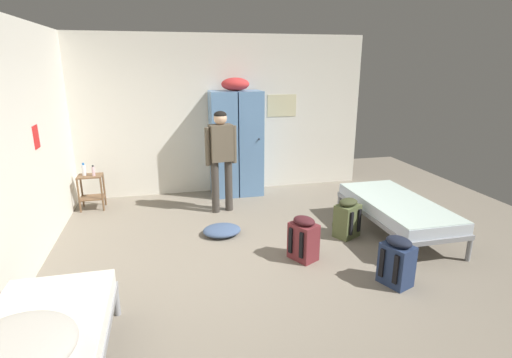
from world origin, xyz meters
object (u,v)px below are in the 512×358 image
Objects in this scene: water_bottle at (84,170)px; clothes_pile_denim at (222,230)px; bed_left_front at (35,356)px; shelf_unit at (91,189)px; locker_bank at (236,142)px; person_traveler at (221,152)px; bedding_heap at (14,349)px; bed_right at (397,208)px; backpack_navy at (397,262)px; backpack_olive at (347,218)px; backpack_maroon at (304,239)px; lotion_bottle at (93,171)px.

water_bottle is 2.58m from clothes_pile_denim.
shelf_unit is at bearing 93.58° from bed_left_front.
person_traveler is at bearing -115.52° from locker_bank.
locker_bank is 2.77× the size of bedding_heap.
shelf_unit reaches higher than bed_right.
bedding_heap is at bearing -163.56° from backpack_navy.
bed_left_front is 9.26× the size of water_bottle.
backpack_navy is (3.35, 0.99, -0.33)m from bedding_heap.
backpack_olive is (3.36, 2.24, -0.33)m from bedding_heap.
clothes_pile_denim is at bearing -38.22° from shelf_unit.
backpack_navy is (0.78, -0.77, 0.00)m from backpack_maroon.
backpack_olive is 0.93m from backpack_maroon.
shelf_unit reaches higher than backpack_navy.
lotion_bottle is at bearing 137.95° from backpack_navy.
bed_left_front is at bearing -87.39° from lotion_bottle.
bedding_heap reaches higher than clothes_pile_denim.
bed_left_front is (-4.04, -1.98, 0.00)m from bed_right.
shelf_unit is 0.31m from lotion_bottle.
shelf_unit is 3.28× the size of lotion_bottle.
bedding_heap is 4.05m from person_traveler.
backpack_maroon reaches higher than clothes_pile_denim.
locker_bank is at bearing 64.48° from person_traveler.
person_traveler is (1.81, 3.40, 0.59)m from bed_left_front.
person_traveler is 2.15m from backpack_olive.
water_bottle is 4.87m from backpack_navy.
lotion_bottle is 4.72m from backpack_navy.
bed_right is 3.45× the size of backpack_maroon.
person_traveler is at bearing -15.97° from water_bottle.
backpack_olive is 1.73m from clothes_pile_denim.
bed_right is at bearing -12.08° from clothes_pile_denim.
backpack_olive is at bearing 31.73° from bed_left_front.
bed_right is 4.62m from bedding_heap.
person_traveler reaches higher than bed_left_front.
lotion_bottle is 0.32× the size of backpack_navy.
lotion_bottle is (0.15, -0.06, -0.01)m from water_bottle.
backpack_olive is 1.25m from backpack_navy.
locker_bank is at bearing 63.08° from bedding_heap.
water_bottle reaches higher than lotion_bottle.
backpack_olive is (3.33, 2.06, -0.12)m from bed_left_front.
bedding_heap is 3.51m from backpack_navy.
bed_left_front is (-2.20, -4.22, -0.59)m from locker_bank.
water_bottle is (-4.37, 2.03, 0.28)m from bed_right.
lotion_bottle is at bearing 151.54° from backpack_olive.
person_traveler is 2.09m from backpack_maroon.
lotion_bottle is 0.33× the size of clothes_pile_denim.
water_bottle is (-0.29, 4.20, 0.07)m from bedding_heap.
bed_right is 0.73m from backpack_olive.
bedding_heap is 1.36× the size of backpack_maroon.
bed_right is 2.54× the size of bedding_heap.
backpack_olive is at bearing -14.66° from clothes_pile_denim.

